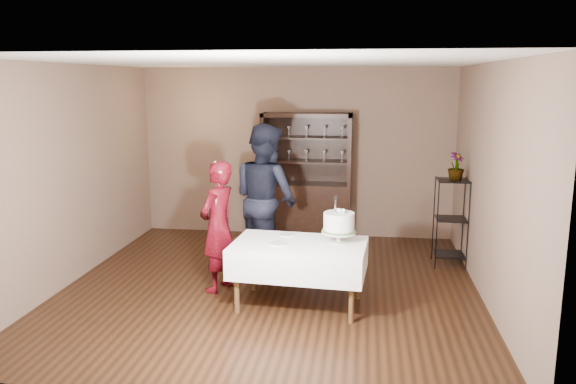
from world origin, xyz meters
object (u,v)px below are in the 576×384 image
Objects in this scene: china_hutch at (306,198)px; cake_table at (299,258)px; cake at (339,224)px; woman at (218,226)px; plant_etagere at (451,219)px; man at (266,198)px; potted_plant at (456,166)px.

china_hutch is 1.31× the size of cake_table.
cake_table is 2.90× the size of cake.
cake_table is at bearing 91.47° from woman.
plant_etagere is 3.18m from woman.
cake is at bearing 100.91° from woman.
china_hutch reaches higher than cake_table.
cake_table is 0.78× the size of man.
woman is 0.81× the size of man.
china_hutch is at bearing 94.37° from cake_table.
potted_plant is (2.47, 0.52, 0.40)m from man.
china_hutch is 2.74m from cake.
plant_etagere is at bearing 136.08° from woman.
woman is at bearing -108.58° from china_hutch.
cake_table is at bearing -85.63° from china_hutch.
cake_table is at bearing 158.57° from man.
plant_etagere is (2.08, -1.05, -0.01)m from china_hutch.
woman is (-1.02, 0.36, 0.23)m from cake_table.
man is at bearing 116.79° from cake_table.
china_hutch is 5.32× the size of potted_plant.
china_hutch reaches higher than potted_plant.
plant_etagere is 0.76× the size of woman.
cake_table is 1.35m from man.
potted_plant reaches higher than cake.
woman reaches higher than potted_plant.
plant_etagere is 0.79× the size of cake_table.
plant_etagere is at bearing -125.44° from man.
plant_etagere is at bearing 48.05° from cake.
china_hutch is 1.67× the size of plant_etagere.
potted_plant is (1.47, 1.56, 0.44)m from cake.
man reaches higher than woman.
potted_plant is at bearing -126.47° from man.
woman is (-2.88, -1.34, 0.14)m from plant_etagere.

